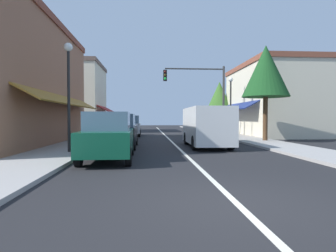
% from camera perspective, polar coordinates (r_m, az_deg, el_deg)
% --- Properties ---
extents(ground_plane, '(80.00, 80.00, 0.00)m').
position_cam_1_polar(ground_plane, '(23.18, -0.15, -2.27)').
color(ground_plane, black).
extents(sidewalk_left, '(2.60, 56.00, 0.12)m').
position_cam_1_polar(sidewalk_left, '(23.44, -13.69, -2.13)').
color(sidewalk_left, '#A39E99').
rests_on(sidewalk_left, ground).
extents(sidewalk_right, '(2.60, 56.00, 0.12)m').
position_cam_1_polar(sidewalk_right, '(24.19, 12.97, -2.01)').
color(sidewalk_right, '#A39E99').
rests_on(sidewalk_right, ground).
extents(lane_center_stripe, '(0.14, 52.00, 0.01)m').
position_cam_1_polar(lane_center_stripe, '(23.18, -0.15, -2.26)').
color(lane_center_stripe, silver).
rests_on(lane_center_stripe, ground).
extents(storefront_left_block, '(6.47, 14.20, 7.27)m').
position_cam_1_polar(storefront_left_block, '(18.87, -28.70, 7.72)').
color(storefront_left_block, '#8E5B42').
rests_on(storefront_left_block, ground).
extents(storefront_right_block, '(6.88, 10.20, 6.36)m').
position_cam_1_polar(storefront_right_block, '(27.51, 19.93, 4.88)').
color(storefront_right_block, beige).
rests_on(storefront_right_block, ground).
extents(storefront_far_left, '(6.18, 8.20, 7.69)m').
position_cam_1_polar(storefront_far_left, '(34.01, -17.17, 5.37)').
color(storefront_far_left, beige).
rests_on(storefront_far_left, ground).
extents(parked_car_nearest_left, '(1.86, 4.14, 1.77)m').
position_cam_1_polar(parked_car_nearest_left, '(10.74, -11.79, -2.06)').
color(parked_car_nearest_left, '#0F4C33').
rests_on(parked_car_nearest_left, ground).
extents(parked_car_second_left, '(1.79, 4.10, 1.77)m').
position_cam_1_polar(parked_car_second_left, '(15.25, -9.59, -0.98)').
color(parked_car_second_left, black).
rests_on(parked_car_second_left, ground).
extents(parked_car_third_left, '(1.81, 4.11, 1.77)m').
position_cam_1_polar(parked_car_third_left, '(20.45, -8.70, -0.34)').
color(parked_car_third_left, silver).
rests_on(parked_car_third_left, ground).
extents(parked_car_far_left, '(1.82, 4.12, 1.77)m').
position_cam_1_polar(parked_car_far_left, '(25.01, -7.52, 0.01)').
color(parked_car_far_left, '#B7BABF').
rests_on(parked_car_far_left, ground).
extents(van_in_lane, '(2.03, 5.20, 2.12)m').
position_cam_1_polar(van_in_lane, '(15.56, 7.62, 0.06)').
color(van_in_lane, silver).
rests_on(van_in_lane, ground).
extents(traffic_signal_mast_arm, '(5.18, 0.50, 5.91)m').
position_cam_1_polar(traffic_signal_mast_arm, '(24.29, 7.00, 7.42)').
color(traffic_signal_mast_arm, '#333333').
rests_on(traffic_signal_mast_arm, ground).
extents(street_lamp_left_near, '(0.36, 0.36, 4.74)m').
position_cam_1_polar(street_lamp_left_near, '(13.00, -19.15, 8.74)').
color(street_lamp_left_near, black).
rests_on(street_lamp_left_near, ground).
extents(street_lamp_right_mid, '(0.36, 0.36, 4.73)m').
position_cam_1_polar(street_lamp_right_mid, '(22.97, 12.34, 5.63)').
color(street_lamp_right_mid, black).
rests_on(street_lamp_right_mid, ground).
extents(tree_right_near, '(3.02, 3.02, 6.24)m').
position_cam_1_polar(tree_right_near, '(19.80, 18.83, 10.21)').
color(tree_right_near, '#4C331E').
rests_on(tree_right_near, ground).
extents(tree_right_far, '(2.58, 2.58, 5.43)m').
position_cam_1_polar(tree_right_far, '(31.23, 10.19, 5.99)').
color(tree_right_far, '#4C331E').
rests_on(tree_right_far, ground).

